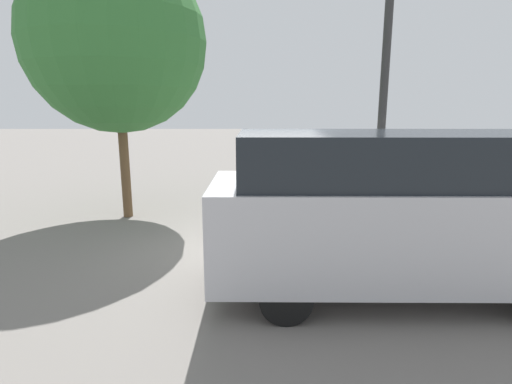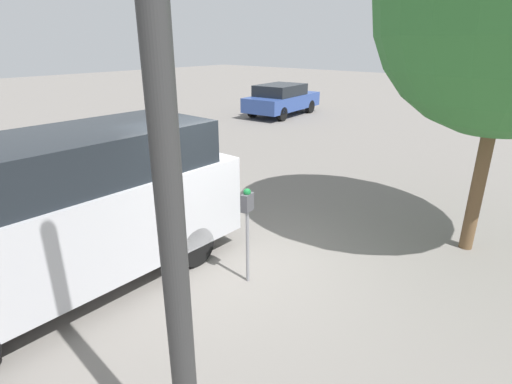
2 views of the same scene
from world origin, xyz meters
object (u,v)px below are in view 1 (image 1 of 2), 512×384
object	(u,v)px
parking_meter_near	(268,191)
parked_van	(399,211)
street_tree	(118,42)
lamp_post	(382,146)

from	to	relation	value
parking_meter_near	parked_van	xyz separation A→B (m)	(1.74, -1.81, 0.12)
street_tree	parking_meter_near	bearing A→B (deg)	-34.26
street_tree	lamp_post	bearing A→B (deg)	-5.87
lamp_post	parking_meter_near	bearing A→B (deg)	-147.08
parked_van	street_tree	xyz separation A→B (m)	(-5.01, 4.03, 2.77)
parking_meter_near	lamp_post	bearing A→B (deg)	20.86
parking_meter_near	parked_van	world-z (taller)	parked_van
parking_meter_near	lamp_post	distance (m)	3.08
parked_van	parking_meter_near	bearing A→B (deg)	134.39
lamp_post	parked_van	world-z (taller)	lamp_post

